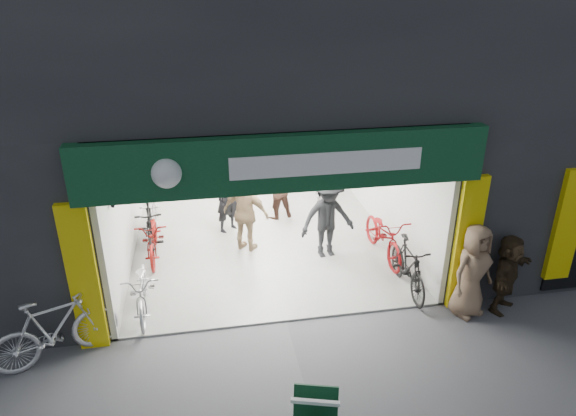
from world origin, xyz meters
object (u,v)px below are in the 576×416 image
object	(u,v)px
bike_left_front	(143,289)
bike_right_front	(408,266)
parked_bike	(55,329)
pedestrian_near	(472,271)

from	to	relation	value
bike_left_front	bike_right_front	xyz separation A→B (m)	(5.00, -0.20, 0.06)
parked_bike	pedestrian_near	world-z (taller)	pedestrian_near
pedestrian_near	bike_right_front	bearing A→B (deg)	111.30
pedestrian_near	bike_left_front	bearing A→B (deg)	148.94
bike_left_front	pedestrian_near	size ratio (longest dim) A/B	1.02
parked_bike	bike_right_front	bearing A→B (deg)	-104.85
bike_right_front	pedestrian_near	bearing A→B (deg)	-46.46
bike_right_front	parked_bike	distance (m)	6.32
bike_right_front	pedestrian_near	world-z (taller)	pedestrian_near
bike_left_front	parked_bike	size ratio (longest dim) A/B	0.92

